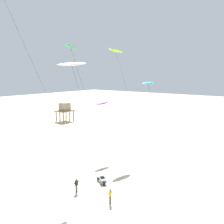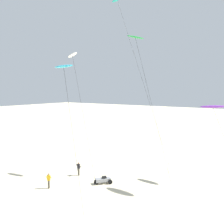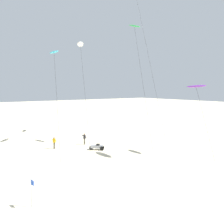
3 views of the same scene
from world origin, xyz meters
TOP-DOWN VIEW (x-y plane):
  - ground_plane at (0.00, 0.00)m, footprint 260.00×260.00m
  - kite_purple at (5.58, 16.71)m, footprint 5.24×1.49m
  - kite_cyan at (-3.78, 2.03)m, footprint 3.98×1.10m
  - kite_green at (-3.44, 14.32)m, footprint 6.92×1.89m
  - kite_white at (-8.86, 8.58)m, footprint 6.00×2.58m
  - kite_flyer_nearest at (-8.30, 8.79)m, footprint 0.55×0.52m
  - kite_flyer_middle at (-8.17, 3.84)m, footprint 0.72×0.72m
  - beach_buggy at (-4.14, 8.35)m, footprint 1.81×1.98m
  - marker_flag at (8.85, -5.75)m, footprint 0.56×0.05m

SIDE VIEW (x-z plane):
  - ground_plane at x=0.00m, z-range 0.00..0.00m
  - beach_buggy at x=-4.14m, z-range 0.02..0.84m
  - kite_flyer_nearest at x=-8.30m, z-range 0.06..1.73m
  - kite_flyer_middle at x=-8.17m, z-range 0.06..1.73m
  - marker_flag at x=8.85m, z-range 0.44..2.54m
  - kite_purple at x=5.58m, z-range 4.18..13.14m
  - kite_cyan at x=-3.78m, z-range 6.14..19.08m
  - kite_white at x=-8.86m, z-range 7.14..22.30m
  - kite_green at x=-3.44m, z-range 8.16..25.83m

